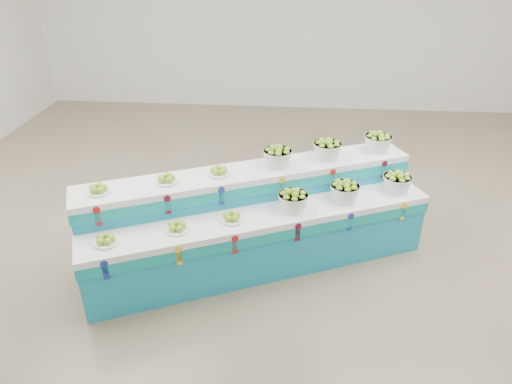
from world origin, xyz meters
TOP-DOWN VIEW (x-y plane):
  - ground at (0.00, 0.00)m, footprint 10.00×10.00m
  - back_wall at (0.00, 5.00)m, footprint 10.00×0.00m
  - display_stand at (-0.09, -0.38)m, footprint 3.84×2.41m
  - plate_lower_left at (-1.44, -1.22)m, footprint 0.31×0.31m
  - plate_lower_mid at (-0.82, -0.95)m, footprint 0.31×0.31m
  - plate_lower_right at (-0.31, -0.73)m, footprint 0.31×0.31m
  - basket_lower_left at (0.30, -0.46)m, footprint 0.42×0.42m
  - basket_lower_mid at (0.85, -0.22)m, footprint 0.42×0.42m
  - basket_lower_right at (1.45, 0.05)m, footprint 0.42×0.42m
  - plate_upper_left at (-1.63, -0.80)m, footprint 0.31×0.31m
  - plate_upper_mid at (-1.01, -0.52)m, footprint 0.31×0.31m
  - plate_upper_right at (-0.50, -0.30)m, footprint 0.31×0.31m
  - basket_upper_left at (0.11, -0.03)m, footprint 0.42×0.42m
  - basket_upper_mid at (0.67, 0.21)m, footprint 0.42×0.42m
  - basket_upper_right at (1.27, 0.48)m, footprint 0.42×0.42m

SIDE VIEW (x-z plane):
  - ground at x=0.00m, z-range 0.00..0.00m
  - display_stand at x=-0.09m, z-range 0.00..1.02m
  - plate_lower_left at x=-1.44m, z-range 0.72..0.82m
  - plate_lower_mid at x=-0.82m, z-range 0.72..0.82m
  - plate_lower_right at x=-0.31m, z-range 0.72..0.82m
  - basket_lower_left at x=0.30m, z-range 0.72..0.95m
  - basket_lower_mid at x=0.85m, z-range 0.72..0.95m
  - basket_lower_right at x=1.45m, z-range 0.72..0.95m
  - plate_upper_left at x=-1.63m, z-range 1.02..1.12m
  - plate_upper_mid at x=-1.01m, z-range 1.02..1.12m
  - plate_upper_right at x=-0.50m, z-range 1.02..1.12m
  - basket_upper_left at x=0.11m, z-range 1.02..1.25m
  - basket_upper_mid at x=0.67m, z-range 1.02..1.25m
  - basket_upper_right at x=1.27m, z-range 1.02..1.25m
  - back_wall at x=0.00m, z-range -3.00..7.00m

